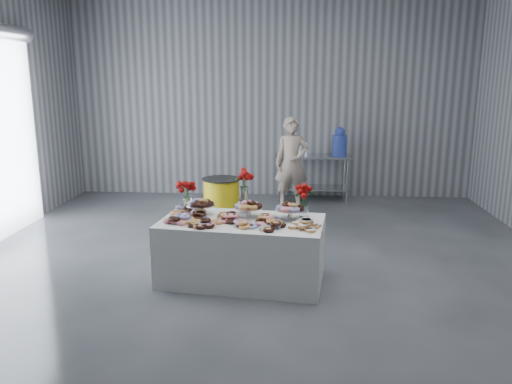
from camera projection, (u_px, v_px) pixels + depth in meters
The scene contains 16 objects.
ground at pixel (255, 279), 6.05m from camera, with size 9.00×9.00×0.00m, color #323539.
room_walls at pixel (231, 55), 5.54m from camera, with size 8.04×9.04×4.02m.
display_table at pixel (242, 251), 5.95m from camera, with size 1.90×1.00×0.75m, color white.
prep_table at pixel (313, 169), 9.83m from camera, with size 1.50×0.60×0.90m.
donut_mounds at pixel (241, 218), 5.80m from camera, with size 1.80×0.80×0.09m, color #E5A154, non-canonical shape.
cake_stand_left at pixel (200, 204), 6.08m from camera, with size 0.36×0.36×0.17m.
cake_stand_mid at pixel (249, 206), 5.97m from camera, with size 0.36×0.36×0.17m.
cake_stand_right at pixel (290, 208), 5.87m from camera, with size 0.36×0.36×0.17m.
danish_pile at pixel (304, 223), 5.57m from camera, with size 0.48×0.48×0.11m, color white, non-canonical shape.
bouquet_left at pixel (187, 189), 6.18m from camera, with size 0.26×0.26×0.42m.
bouquet_right at pixel (304, 193), 5.95m from camera, with size 0.26×0.26×0.42m.
bouquet_center at pixel (244, 183), 6.12m from camera, with size 0.26×0.26×0.57m.
water_jug at pixel (339, 143), 9.68m from camera, with size 0.28×0.28×0.55m.
drink_bottles at pixel (297, 149), 9.66m from camera, with size 0.54×0.08×0.27m, color #268C33, non-canonical shape.
person at pixel (292, 163), 9.22m from camera, with size 0.62×0.40×1.69m, color #CC8C93.
trash_barrel at pixel (222, 202), 8.15m from camera, with size 0.62×0.62×0.79m.
Camera 1 is at (0.42, -5.64, 2.40)m, focal length 35.00 mm.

